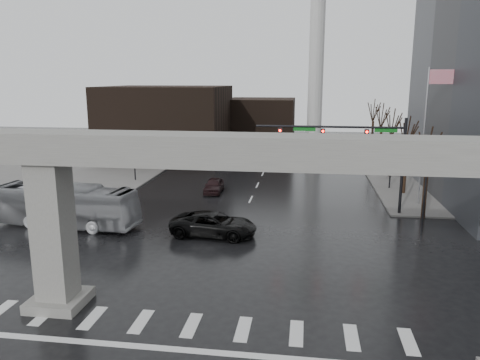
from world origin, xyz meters
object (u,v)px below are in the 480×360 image
(city_bus, at_px, (65,206))
(far_car, at_px, (214,185))
(signal_mast_arm, at_px, (356,144))
(pickup_truck, at_px, (214,224))

(city_bus, bearing_deg, far_car, -30.80)
(signal_mast_arm, distance_m, pickup_truck, 13.71)
(pickup_truck, distance_m, far_car, 13.01)
(pickup_truck, bearing_deg, signal_mast_arm, -49.93)
(signal_mast_arm, relative_size, far_car, 2.94)
(signal_mast_arm, relative_size, city_bus, 1.05)
(pickup_truck, height_order, city_bus, city_bus)
(city_bus, relative_size, far_car, 2.80)
(pickup_truck, xyz_separation_m, far_car, (-2.51, 12.76, -0.15))
(pickup_truck, bearing_deg, far_car, 15.74)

